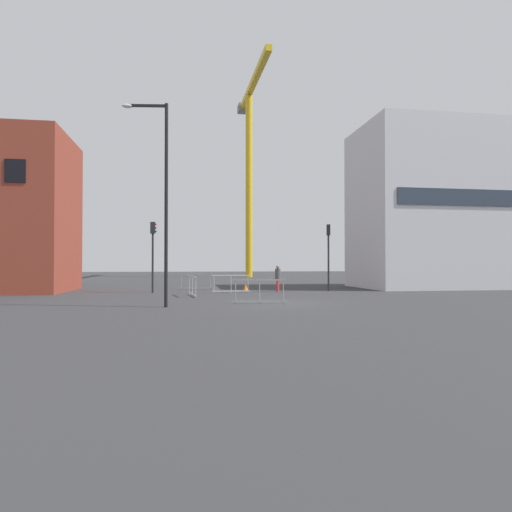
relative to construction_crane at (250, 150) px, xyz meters
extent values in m
plane|color=#333335|center=(-4.38, -37.96, -16.58)|extent=(160.00, 160.00, 0.00)
cube|color=black|center=(-17.59, -31.23, -9.69)|extent=(1.10, 0.06, 1.30)
cube|color=silver|center=(9.33, -27.11, -10.72)|extent=(10.05, 7.37, 11.73)
cube|color=#2D3847|center=(9.33, -30.84, -10.47)|extent=(8.44, 0.08, 1.10)
cylinder|color=gold|center=(-0.01, 0.52, -4.62)|extent=(0.90, 0.90, 23.91)
cube|color=gold|center=(0.06, -2.77, 7.73)|extent=(1.13, 18.80, 0.70)
cube|color=slate|center=(-0.15, 6.53, 7.73)|extent=(1.24, 1.83, 1.10)
cylinder|color=black|center=(-9.06, -39.16, -12.44)|extent=(0.14, 0.14, 8.28)
cube|color=black|center=(-9.85, -39.07, -8.40)|extent=(1.58, 0.29, 0.10)
ellipsoid|color=silver|center=(-10.63, -38.97, -8.42)|extent=(0.44, 0.24, 0.16)
cylinder|color=#232326|center=(0.88, -29.74, -14.78)|extent=(0.12, 0.12, 3.60)
cube|color=#232326|center=(0.88, -29.74, -12.63)|extent=(0.31, 0.34, 0.70)
sphere|color=#390605|center=(0.93, -29.57, -12.41)|extent=(0.11, 0.11, 0.11)
sphere|color=#3C2905|center=(0.93, -29.57, -12.63)|extent=(0.11, 0.11, 0.11)
sphere|color=green|center=(0.93, -29.57, -12.85)|extent=(0.11, 0.11, 0.11)
cylinder|color=#232326|center=(-10.23, -30.01, -14.79)|extent=(0.12, 0.12, 3.57)
cube|color=#232326|center=(-10.23, -30.01, -12.66)|extent=(0.29, 0.25, 0.70)
sphere|color=red|center=(-10.05, -30.02, -12.44)|extent=(0.11, 0.11, 0.11)
sphere|color=#3C2905|center=(-10.05, -30.02, -12.66)|extent=(0.11, 0.11, 0.11)
sphere|color=#07330F|center=(-10.05, -30.02, -12.88)|extent=(0.11, 0.11, 0.11)
cylinder|color=red|center=(-2.54, -30.14, -16.19)|extent=(0.14, 0.14, 0.79)
cylinder|color=red|center=(-2.62, -30.32, -16.19)|extent=(0.14, 0.14, 0.79)
cylinder|color=#4C4C51|center=(-2.58, -30.23, -15.47)|extent=(0.34, 0.34, 0.65)
sphere|color=#8C6647|center=(-2.58, -30.23, -15.03)|extent=(0.21, 0.21, 0.21)
cube|color=gray|center=(-5.09, -38.32, -15.53)|extent=(2.32, 0.35, 0.06)
cube|color=gray|center=(-5.09, -38.32, -16.48)|extent=(2.32, 0.35, 0.06)
cylinder|color=gray|center=(-6.13, -38.19, -16.06)|extent=(0.04, 0.04, 1.05)
cylinder|color=gray|center=(-5.09, -38.32, -16.06)|extent=(0.04, 0.04, 1.05)
cylinder|color=gray|center=(-4.05, -38.45, -16.06)|extent=(0.04, 0.04, 1.05)
cube|color=#9EA0A5|center=(-7.91, -33.21, -15.53)|extent=(0.40, 2.47, 0.06)
cube|color=#9EA0A5|center=(-7.91, -33.21, -16.48)|extent=(0.40, 2.47, 0.06)
cylinder|color=#9EA0A5|center=(-7.76, -34.32, -16.06)|extent=(0.04, 0.04, 1.05)
cylinder|color=#9EA0A5|center=(-7.91, -33.21, -16.06)|extent=(0.04, 0.04, 1.05)
cylinder|color=#9EA0A5|center=(-8.06, -32.10, -16.06)|extent=(0.04, 0.04, 1.05)
cube|color=#B2B5BA|center=(-5.54, -30.61, -15.53)|extent=(2.31, 0.22, 0.06)
cube|color=#B2B5BA|center=(-5.54, -30.61, -16.48)|extent=(2.31, 0.22, 0.06)
cylinder|color=#B2B5BA|center=(-6.58, -30.69, -16.06)|extent=(0.04, 0.04, 1.05)
cylinder|color=#B2B5BA|center=(-5.54, -30.61, -16.06)|extent=(0.04, 0.04, 1.05)
cylinder|color=#B2B5BA|center=(-4.51, -30.54, -16.06)|extent=(0.04, 0.04, 1.05)
cube|color=gray|center=(-7.58, -26.99, -15.53)|extent=(2.18, 0.32, 0.06)
cube|color=gray|center=(-7.58, -26.99, -16.48)|extent=(2.18, 0.32, 0.06)
cylinder|color=gray|center=(-8.55, -26.87, -16.06)|extent=(0.04, 0.04, 1.05)
cylinder|color=gray|center=(-7.58, -26.99, -16.06)|extent=(0.04, 0.04, 1.05)
cylinder|color=gray|center=(-6.60, -27.10, -16.06)|extent=(0.04, 0.04, 1.05)
cube|color=black|center=(-4.40, -28.70, -16.57)|extent=(0.45, 0.45, 0.03)
cone|color=orange|center=(-4.40, -28.70, -16.35)|extent=(0.35, 0.35, 0.46)
camera|label=1|loc=(-8.31, -57.63, -14.82)|focal=31.46mm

